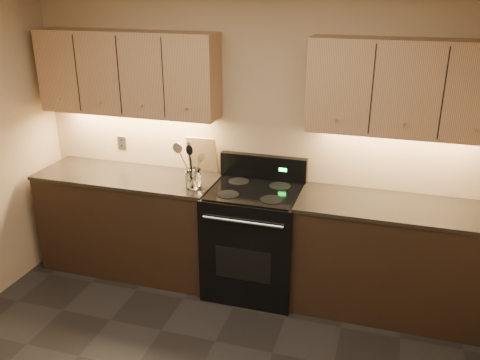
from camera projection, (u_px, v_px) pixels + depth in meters
name	position (u px, v px, depth m)	size (l,w,h in m)	color
wall_back	(256.00, 135.00, 4.34)	(4.00, 0.04, 2.60)	tan
counter_left	(131.00, 222.00, 4.67)	(1.62, 0.62, 0.93)	black
counter_right	(387.00, 258.00, 4.05)	(1.46, 0.62, 0.93)	black
stove	(254.00, 239.00, 4.33)	(0.76, 0.68, 1.14)	black
upper_cab_left	(128.00, 73.00, 4.32)	(1.60, 0.30, 0.70)	tan
upper_cab_right	(407.00, 88.00, 3.70)	(1.44, 0.30, 0.70)	tan
outlet_plate	(122.00, 143.00, 4.75)	(0.09, 0.01, 0.12)	#B2B5BA
utensil_crock	(193.00, 179.00, 4.19)	(0.17, 0.17, 0.16)	white
cutting_board	(202.00, 155.00, 4.50)	(0.27, 0.02, 0.34)	tan
wooden_spoon	(190.00, 170.00, 4.15)	(0.06, 0.06, 0.29)	tan
black_spoon	(192.00, 166.00, 4.16)	(0.06, 0.06, 0.35)	black
steel_spatula	(195.00, 164.00, 4.15)	(0.08, 0.08, 0.38)	silver
steel_skimmer	(195.00, 165.00, 4.13)	(0.09, 0.09, 0.37)	silver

